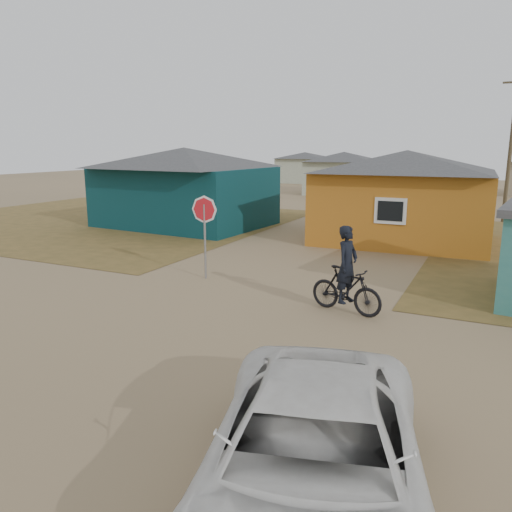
{
  "coord_description": "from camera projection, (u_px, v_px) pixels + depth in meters",
  "views": [
    {
      "loc": [
        6.14,
        -8.25,
        4.06
      ],
      "look_at": [
        0.68,
        3.0,
        1.3
      ],
      "focal_mm": 35.0,
      "sensor_mm": 36.0,
      "label": 1
    }
  ],
  "objects": [
    {
      "name": "grass_nw",
      "position": [
        99.0,
        220.0,
        28.13
      ],
      "size": [
        20.0,
        18.0,
        0.0
      ],
      "primitive_type": "cube",
      "color": "brown",
      "rests_on": "ground"
    },
    {
      "name": "utility_pole_near",
      "position": [
        511.0,
        145.0,
        26.41
      ],
      "size": [
        1.4,
        0.2,
        8.0
      ],
      "color": "brown",
      "rests_on": "ground"
    },
    {
      "name": "house_teal",
      "position": [
        185.0,
        186.0,
        25.78
      ],
      "size": [
        8.93,
        7.08,
        4.0
      ],
      "color": "#092E33",
      "rests_on": "ground"
    },
    {
      "name": "house_pale_west",
      "position": [
        343.0,
        172.0,
        42.77
      ],
      "size": [
        7.04,
        6.15,
        3.6
      ],
      "color": "#ABB39A",
      "rests_on": "ground"
    },
    {
      "name": "vehicle",
      "position": [
        313.0,
        463.0,
        5.36
      ],
      "size": [
        3.72,
        5.71,
        1.46
      ],
      "primitive_type": "imported",
      "rotation": [
        0.0,
        0.0,
        0.26
      ],
      "color": "white",
      "rests_on": "ground"
    },
    {
      "name": "ground",
      "position": [
        167.0,
        339.0,
        10.74
      ],
      "size": [
        120.0,
        120.0,
        0.0
      ],
      "primitive_type": "plane",
      "color": "#917653"
    },
    {
      "name": "house_yellow",
      "position": [
        405.0,
        195.0,
        21.54
      ],
      "size": [
        7.72,
        6.76,
        3.9
      ],
      "color": "#B56A1B",
      "rests_on": "ground"
    },
    {
      "name": "cyclist",
      "position": [
        346.0,
        282.0,
        12.29
      ],
      "size": [
        2.01,
        0.98,
        2.19
      ],
      "color": "black",
      "rests_on": "ground"
    },
    {
      "name": "house_pale_north",
      "position": [
        305.0,
        167.0,
        56.75
      ],
      "size": [
        6.28,
        5.81,
        3.4
      ],
      "color": "#ABB39A",
      "rests_on": "ground"
    },
    {
      "name": "stop_sign",
      "position": [
        205.0,
        218.0,
        15.26
      ],
      "size": [
        0.82,
        0.31,
        2.6
      ],
      "color": "gray",
      "rests_on": "ground"
    }
  ]
}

